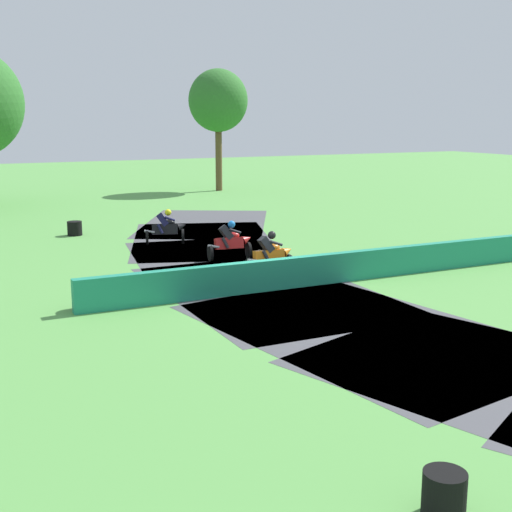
{
  "coord_description": "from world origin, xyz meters",
  "views": [
    {
      "loc": [
        -8.65,
        -17.32,
        4.98
      ],
      "look_at": [
        0.01,
        0.67,
        0.9
      ],
      "focal_mm": 48.24,
      "sensor_mm": 36.0,
      "label": 1
    }
  ],
  "objects_px": {
    "motorcycle_chase_red": "(231,241)",
    "motorcycle_lead_black": "(167,228)",
    "tire_stack_near": "(75,228)",
    "tire_stack_mid_b": "(444,494)",
    "tire_stack_mid_a": "(89,298)",
    "motorcycle_trailing_orange": "(271,254)"
  },
  "relations": [
    {
      "from": "motorcycle_lead_black",
      "to": "tire_stack_near",
      "type": "distance_m",
      "value": 4.64
    },
    {
      "from": "motorcycle_lead_black",
      "to": "tire_stack_mid_a",
      "type": "distance_m",
      "value": 9.41
    },
    {
      "from": "motorcycle_chase_red",
      "to": "tire_stack_mid_a",
      "type": "relative_size",
      "value": 2.51
    },
    {
      "from": "tire_stack_mid_a",
      "to": "motorcycle_trailing_orange",
      "type": "bearing_deg",
      "value": 14.34
    },
    {
      "from": "motorcycle_chase_red",
      "to": "tire_stack_mid_b",
      "type": "height_order",
      "value": "motorcycle_chase_red"
    },
    {
      "from": "motorcycle_lead_black",
      "to": "motorcycle_chase_red",
      "type": "xyz_separation_m",
      "value": [
        1.09,
        -3.83,
        -0.01
      ]
    },
    {
      "from": "motorcycle_lead_black",
      "to": "tire_stack_mid_a",
      "type": "relative_size",
      "value": 2.51
    },
    {
      "from": "motorcycle_trailing_orange",
      "to": "tire_stack_mid_b",
      "type": "distance_m",
      "value": 13.71
    },
    {
      "from": "tire_stack_mid_a",
      "to": "tire_stack_mid_b",
      "type": "bearing_deg",
      "value": -80.3
    },
    {
      "from": "motorcycle_chase_red",
      "to": "motorcycle_lead_black",
      "type": "bearing_deg",
      "value": 105.82
    },
    {
      "from": "tire_stack_near",
      "to": "motorcycle_trailing_orange",
      "type": "bearing_deg",
      "value": -67.44
    },
    {
      "from": "motorcycle_lead_black",
      "to": "tire_stack_mid_a",
      "type": "bearing_deg",
      "value": -120.9
    },
    {
      "from": "motorcycle_lead_black",
      "to": "tire_stack_mid_b",
      "type": "height_order",
      "value": "motorcycle_lead_black"
    },
    {
      "from": "motorcycle_chase_red",
      "to": "tire_stack_mid_b",
      "type": "distance_m",
      "value": 16.22
    },
    {
      "from": "motorcycle_lead_black",
      "to": "tire_stack_mid_a",
      "type": "height_order",
      "value": "motorcycle_lead_black"
    },
    {
      "from": "motorcycle_trailing_orange",
      "to": "tire_stack_mid_b",
      "type": "height_order",
      "value": "motorcycle_trailing_orange"
    },
    {
      "from": "tire_stack_near",
      "to": "tire_stack_mid_a",
      "type": "distance_m",
      "value": 11.84
    },
    {
      "from": "motorcycle_chase_red",
      "to": "tire_stack_mid_a",
      "type": "distance_m",
      "value": 7.28
    },
    {
      "from": "tire_stack_near",
      "to": "tire_stack_mid_b",
      "type": "xyz_separation_m",
      "value": [
        0.03,
        -23.17,
        0.0
      ]
    },
    {
      "from": "tire_stack_near",
      "to": "tire_stack_mid_b",
      "type": "distance_m",
      "value": 23.17
    },
    {
      "from": "tire_stack_near",
      "to": "tire_stack_mid_b",
      "type": "bearing_deg",
      "value": -89.94
    },
    {
      "from": "motorcycle_chase_red",
      "to": "tire_stack_mid_b",
      "type": "relative_size",
      "value": 2.85
    }
  ]
}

